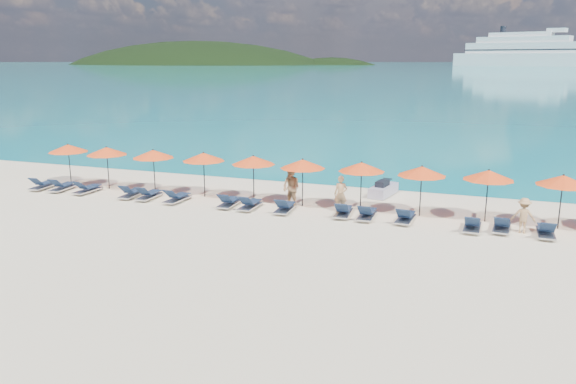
% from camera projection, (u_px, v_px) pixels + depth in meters
% --- Properties ---
extents(ground, '(1400.00, 1400.00, 0.00)m').
position_uv_depth(ground, '(262.00, 240.00, 21.47)').
color(ground, beige).
extents(sea, '(1600.00, 1300.00, 0.01)m').
position_uv_depth(sea, '(485.00, 64.00, 626.37)').
color(sea, '#1FA9B2').
rests_on(sea, ground).
extents(headland_main, '(374.00, 242.00, 126.50)m').
position_uv_depth(headland_main, '(195.00, 100.00, 622.90)').
color(headland_main, black).
rests_on(headland_main, ground).
extents(headland_small, '(162.00, 126.00, 85.50)m').
position_uv_depth(headland_small, '(331.00, 99.00, 591.69)').
color(headland_small, black).
rests_on(headland_small, ground).
extents(cruise_ship, '(146.02, 66.11, 40.60)m').
position_uv_depth(cruise_ship, '(543.00, 54.00, 472.09)').
color(cruise_ship, silver).
rests_on(cruise_ship, ground).
extents(jetski, '(1.21, 2.30, 0.78)m').
position_uv_depth(jetski, '(383.00, 189.00, 28.28)').
color(jetski, '#A9A9C5').
rests_on(jetski, ground).
extents(beachgoer_a, '(0.62, 0.41, 1.66)m').
position_uv_depth(beachgoer_a, '(341.00, 194.00, 25.11)').
color(beachgoer_a, tan).
rests_on(beachgoer_a, ground).
extents(beachgoer_b, '(1.04, 0.83, 1.87)m').
position_uv_depth(beachgoer_b, '(291.00, 188.00, 25.94)').
color(beachgoer_b, tan).
rests_on(beachgoer_b, ground).
extents(beachgoer_c, '(0.95, 0.49, 1.42)m').
position_uv_depth(beachgoer_c, '(524.00, 216.00, 22.15)').
color(beachgoer_c, tan).
rests_on(beachgoer_c, ground).
extents(umbrella_0, '(2.10, 2.10, 2.28)m').
position_uv_depth(umbrella_0, '(68.00, 148.00, 30.35)').
color(umbrella_0, black).
rests_on(umbrella_0, ground).
extents(umbrella_1, '(2.10, 2.10, 2.28)m').
position_uv_depth(umbrella_1, '(107.00, 151.00, 29.42)').
color(umbrella_1, black).
rests_on(umbrella_1, ground).
extents(umbrella_2, '(2.10, 2.10, 2.28)m').
position_uv_depth(umbrella_2, '(153.00, 154.00, 28.53)').
color(umbrella_2, black).
rests_on(umbrella_2, ground).
extents(umbrella_3, '(2.10, 2.10, 2.28)m').
position_uv_depth(umbrella_3, '(203.00, 157.00, 27.68)').
color(umbrella_3, black).
rests_on(umbrella_3, ground).
extents(umbrella_4, '(2.10, 2.10, 2.28)m').
position_uv_depth(umbrella_4, '(253.00, 160.00, 26.79)').
color(umbrella_4, black).
rests_on(umbrella_4, ground).
extents(umbrella_5, '(2.10, 2.10, 2.28)m').
position_uv_depth(umbrella_5, '(303.00, 164.00, 25.86)').
color(umbrella_5, black).
rests_on(umbrella_5, ground).
extents(umbrella_6, '(2.10, 2.10, 2.28)m').
position_uv_depth(umbrella_6, '(362.00, 167.00, 25.15)').
color(umbrella_6, black).
rests_on(umbrella_6, ground).
extents(umbrella_7, '(2.10, 2.10, 2.28)m').
position_uv_depth(umbrella_7, '(422.00, 171.00, 24.20)').
color(umbrella_7, black).
rests_on(umbrella_7, ground).
extents(umbrella_8, '(2.10, 2.10, 2.28)m').
position_uv_depth(umbrella_8, '(489.00, 175.00, 23.39)').
color(umbrella_8, black).
rests_on(umbrella_8, ground).
extents(umbrella_9, '(2.10, 2.10, 2.28)m').
position_uv_depth(umbrella_9, '(563.00, 180.00, 22.38)').
color(umbrella_9, black).
rests_on(umbrella_9, ground).
extents(lounger_0, '(0.76, 1.75, 0.66)m').
position_uv_depth(lounger_0, '(43.00, 185.00, 29.70)').
color(lounger_0, silver).
rests_on(lounger_0, ground).
extents(lounger_1, '(0.77, 1.75, 0.66)m').
position_uv_depth(lounger_1, '(63.00, 186.00, 29.33)').
color(lounger_1, silver).
rests_on(lounger_1, ground).
extents(lounger_2, '(0.70, 1.73, 0.66)m').
position_uv_depth(lounger_2, '(87.00, 189.00, 28.80)').
color(lounger_2, silver).
rests_on(lounger_2, ground).
extents(lounger_3, '(0.71, 1.73, 0.66)m').
position_uv_depth(lounger_3, '(132.00, 193.00, 27.92)').
color(lounger_3, silver).
rests_on(lounger_3, ground).
extents(lounger_4, '(0.67, 1.72, 0.66)m').
position_uv_depth(lounger_4, '(149.00, 195.00, 27.55)').
color(lounger_4, silver).
rests_on(lounger_4, ground).
extents(lounger_5, '(0.70, 1.73, 0.66)m').
position_uv_depth(lounger_5, '(177.00, 198.00, 26.98)').
color(lounger_5, silver).
rests_on(lounger_5, ground).
extents(lounger_6, '(0.68, 1.72, 0.66)m').
position_uv_depth(lounger_6, '(229.00, 202.00, 26.16)').
color(lounger_6, silver).
rests_on(lounger_6, ground).
extents(lounger_7, '(0.64, 1.71, 0.66)m').
position_uv_depth(lounger_7, '(250.00, 204.00, 25.74)').
color(lounger_7, silver).
rests_on(lounger_7, ground).
extents(lounger_8, '(0.71, 1.73, 0.66)m').
position_uv_depth(lounger_8, '(285.00, 207.00, 25.23)').
color(lounger_8, silver).
rests_on(lounger_8, ground).
extents(lounger_9, '(0.75, 1.74, 0.66)m').
position_uv_depth(lounger_9, '(343.00, 211.00, 24.56)').
color(lounger_9, silver).
rests_on(lounger_9, ground).
extents(lounger_10, '(0.64, 1.71, 0.66)m').
position_uv_depth(lounger_10, '(367.00, 214.00, 24.17)').
color(lounger_10, silver).
rests_on(lounger_10, ground).
extents(lounger_11, '(0.72, 1.73, 0.66)m').
position_uv_depth(lounger_11, '(405.00, 217.00, 23.68)').
color(lounger_11, silver).
rests_on(lounger_11, ground).
extents(lounger_12, '(0.68, 1.72, 0.66)m').
position_uv_depth(lounger_12, '(472.00, 225.00, 22.54)').
color(lounger_12, silver).
rests_on(lounger_12, ground).
extents(lounger_13, '(0.75, 1.74, 0.66)m').
position_uv_depth(lounger_13, '(502.00, 226.00, 22.46)').
color(lounger_13, silver).
rests_on(lounger_13, ground).
extents(lounger_14, '(0.63, 1.70, 0.66)m').
position_uv_depth(lounger_14, '(546.00, 231.00, 21.78)').
color(lounger_14, silver).
rests_on(lounger_14, ground).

